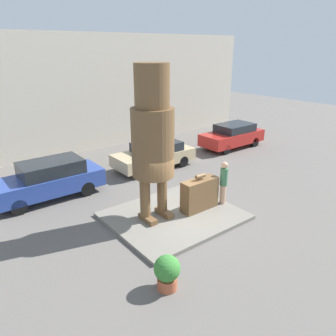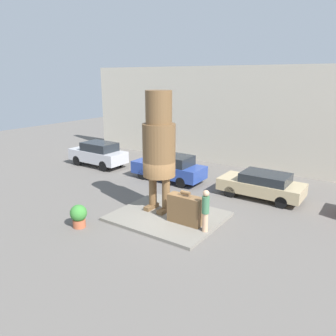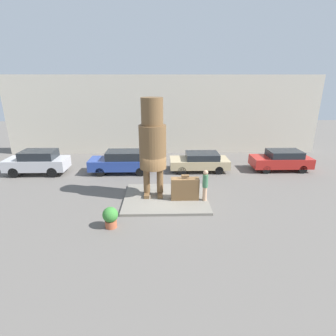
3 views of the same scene
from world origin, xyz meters
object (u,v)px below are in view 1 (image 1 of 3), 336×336
Objects in this scene: statue_figure at (153,133)px; tourist at (224,181)px; parked_car_tan at (154,154)px; giant_suitcase at (200,194)px; parked_car_blue at (49,179)px; planter_pot at (167,271)px; parked_car_red at (233,135)px.

tourist is at bearing -15.30° from statue_figure.
giant_suitcase is at bearing 73.17° from parked_car_tan.
statue_figure is 1.20× the size of parked_car_blue.
giant_suitcase is at bearing 36.13° from planter_pot.
statue_figure is 1.27× the size of parked_car_tan.
statue_figure is 1.27× the size of parked_car_red.
statue_figure is at bearing 59.70° from planter_pot.
tourist reaches higher than parked_car_red.
parked_car_red is at bearing 25.91° from statue_figure.
tourist is 0.41× the size of parked_car_red.
tourist is 8.54m from parked_car_red.
parked_car_tan is (1.56, 5.16, -0.02)m from giant_suitcase.
parked_car_tan is at bearing -177.06° from parked_car_blue.
parked_car_red is at bearing 33.83° from giant_suitcase.
parked_car_tan is at bearing 0.05° from parked_car_red.
tourist reaches higher than parked_car_tan.
parked_car_red is at bearing 39.09° from tourist.
parked_car_tan is at bearing 56.32° from planter_pot.
statue_figure is 5.49× the size of planter_pot.
tourist is (1.08, -0.22, 0.35)m from giant_suitcase.
parked_car_blue is at bearing 135.87° from tourist.
tourist reaches higher than giant_suitcase.
giant_suitcase is 0.34× the size of parked_car_blue.
parked_car_blue is (-2.39, 4.30, -2.50)m from statue_figure.
parked_car_blue is at bearing 93.80° from planter_pot.
statue_figure reaches higher than giant_suitcase.
parked_car_blue reaches higher than parked_car_tan.
parked_car_tan is 6.14m from parked_car_red.
parked_car_blue is at bearing 130.51° from giant_suitcase.
statue_figure is 6.25m from parked_car_tan.
statue_figure is at bearing 25.91° from parked_car_red.
parked_car_red is at bearing -178.56° from parked_car_blue.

